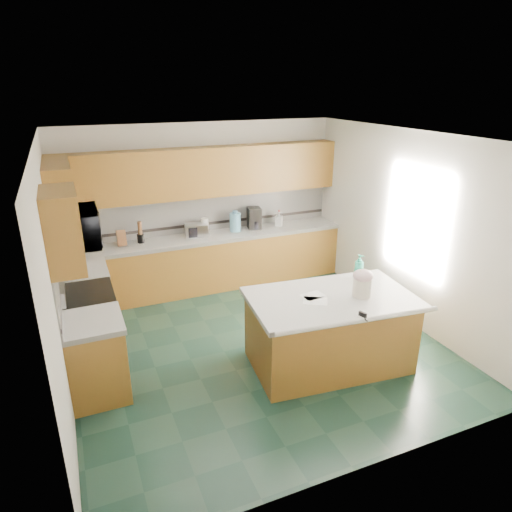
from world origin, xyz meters
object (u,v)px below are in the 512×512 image
treat_jar (362,287)px  toaster_oven (196,230)px  knife_block (121,238)px  island_top (331,299)px  coffee_maker (254,218)px  soap_bottle_island (359,267)px  island_base (329,333)px

treat_jar → toaster_oven: bearing=125.4°
treat_jar → knife_block: bearing=142.5°
island_top → toaster_oven: toaster_oven is taller
island_top → coffee_maker: size_ratio=5.31×
knife_block → island_top: bearing=-53.8°
knife_block → toaster_oven: bearing=0.2°
island_top → knife_block: knife_block is taller
treat_jar → soap_bottle_island: size_ratio=0.70×
island_base → toaster_oven: 2.98m
island_base → island_top: bearing=0.0°
soap_bottle_island → island_base: bearing=-176.0°
island_base → coffee_maker: 2.91m
soap_bottle_island → knife_block: 3.60m
soap_bottle_island → knife_block: (-2.62, 2.47, -0.04)m
island_base → knife_block: 3.51m
soap_bottle_island → coffee_maker: (-0.40, 2.50, 0.02)m
island_base → soap_bottle_island: (0.59, 0.32, 0.65)m
island_base → island_top: 0.46m
knife_block → island_base: bearing=-53.8°
island_base → soap_bottle_island: size_ratio=5.68×
treat_jar → soap_bottle_island: soap_bottle_island is taller
island_base → knife_block: knife_block is taller
island_top → coffee_maker: (0.19, 2.82, 0.21)m
treat_jar → toaster_oven: treat_jar is taller
coffee_maker → island_base: bearing=-84.0°
island_base → treat_jar: treat_jar is taller
island_base → soap_bottle_island: 0.94m
soap_bottle_island → toaster_oven: bearing=95.7°
coffee_maker → soap_bottle_island: bearing=-71.0°
treat_jar → knife_block: (-2.36, 2.92, 0.01)m
soap_bottle_island → knife_block: soap_bottle_island is taller
soap_bottle_island → toaster_oven: size_ratio=0.90×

